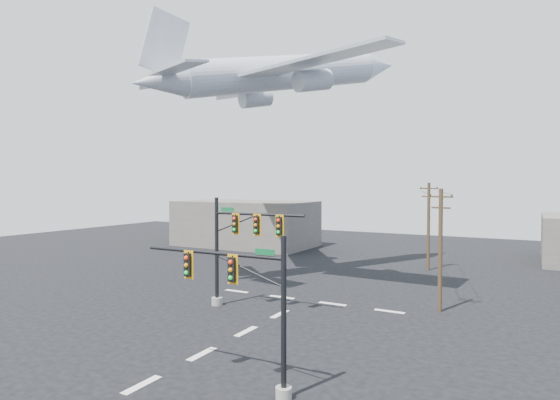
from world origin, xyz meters
The scene contains 9 objects.
ground centered at (0.00, 0.00, 0.00)m, with size 120.00×120.00×0.00m, color black.
lane_markings centered at (0.00, 5.33, 0.01)m, with size 14.00×21.20×0.01m.
signal_mast_near centered at (4.24, -2.32, 3.47)m, with size 7.16×0.70×6.37m.
signal_mast_far centered at (-3.21, 7.84, 4.19)m, with size 7.04×0.82×7.42m.
utility_pole_a centered at (8.89, 13.52, 4.21)m, with size 1.58×0.52×8.05m.
utility_pole_b centered at (5.29, 28.27, 4.43)m, with size 1.68×0.55×8.47m.
power_lines centered at (7.09, 20.89, 7.66)m, with size 5.10×14.76×0.03m.
airliner centered at (-5.28, 18.26, 17.97)m, with size 22.81×24.86×7.59m.
building_left centered at (-20.00, 35.00, 3.00)m, with size 18.00×10.00×6.00m, color #636057.
Camera 1 is at (14.19, -18.04, 8.36)m, focal length 30.00 mm.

